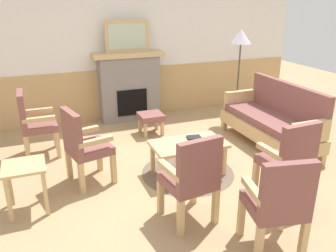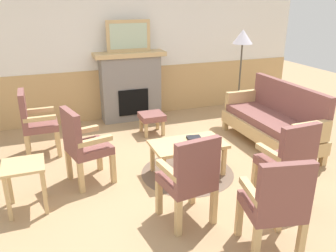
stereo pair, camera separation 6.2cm
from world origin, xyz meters
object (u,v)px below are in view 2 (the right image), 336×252
object	(u,v)px
fireplace	(131,86)
armchair_front_center	(190,176)
framed_picture	(129,36)
book_on_table	(194,138)
armchair_by_window_left	(35,120)
couch	(273,122)
side_table	(24,174)
floor_lamp_by_couch	(242,43)
armchair_near_fireplace	(83,143)
footstool	(152,118)
coffee_table	(188,147)
armchair_corner_left	(276,202)
armchair_front_left	(289,159)

from	to	relation	value
fireplace	armchair_front_center	bearing A→B (deg)	-94.81
framed_picture	book_on_table	distance (m)	2.57
armchair_by_window_left	armchair_front_center	bearing A→B (deg)	-58.17
couch	armchair_front_center	bearing A→B (deg)	-146.11
armchair_by_window_left	side_table	bearing A→B (deg)	-95.32
floor_lamp_by_couch	book_on_table	bearing A→B (deg)	-136.48
armchair_near_fireplace	footstool	bearing A→B (deg)	44.58
coffee_table	armchair_front_center	bearing A→B (deg)	-112.79
book_on_table	footstool	size ratio (longest dim) A/B	0.46
armchair_corner_left	side_table	bearing A→B (deg)	143.60
couch	armchair_front_left	size ratio (longest dim) A/B	1.84
coffee_table	armchair_corner_left	world-z (taller)	armchair_corner_left
armchair_front_left	side_table	size ratio (longest dim) A/B	1.78
footstool	armchair_front_left	world-z (taller)	armchair_front_left
couch	armchair_corner_left	world-z (taller)	same
coffee_table	floor_lamp_by_couch	world-z (taller)	floor_lamp_by_couch
armchair_near_fireplace	armchair_corner_left	size ratio (longest dim) A/B	1.00
book_on_table	armchair_by_window_left	size ratio (longest dim) A/B	0.19
fireplace	side_table	size ratio (longest dim) A/B	2.36
framed_picture	armchair_front_left	bearing A→B (deg)	-75.18
couch	book_on_table	size ratio (longest dim) A/B	9.88
side_table	framed_picture	bearing A→B (deg)	53.65
fireplace	armchair_front_left	world-z (taller)	fireplace
armchair_corner_left	side_table	world-z (taller)	armchair_corner_left
coffee_table	armchair_front_center	distance (m)	1.08
armchair_front_left	floor_lamp_by_couch	size ratio (longest dim) A/B	0.58
fireplace	side_table	distance (m)	3.14
coffee_table	fireplace	bearing A→B (deg)	93.09
book_on_table	footstool	world-z (taller)	book_on_table
framed_picture	armchair_front_center	world-z (taller)	framed_picture
framed_picture	floor_lamp_by_couch	xyz separation A→B (m)	(1.89, -0.75, -0.11)
armchair_near_fireplace	armchair_front_center	xyz separation A→B (m)	(0.89, -1.22, 0.00)
armchair_near_fireplace	couch	bearing A→B (deg)	2.82
side_table	floor_lamp_by_couch	bearing A→B (deg)	25.33
couch	armchair_corner_left	bearing A→B (deg)	-126.45
coffee_table	armchair_by_window_left	world-z (taller)	armchair_by_window_left
fireplace	armchair_front_center	xyz separation A→B (m)	(-0.28, -3.38, -0.11)
footstool	framed_picture	bearing A→B (deg)	98.39
armchair_by_window_left	armchair_corner_left	size ratio (longest dim) A/B	1.00
armchair_front_left	side_table	world-z (taller)	armchair_front_left
armchair_front_left	framed_picture	bearing A→B (deg)	104.82
fireplace	footstool	size ratio (longest dim) A/B	3.25
armchair_front_left	armchair_front_center	xyz separation A→B (m)	(-1.19, 0.02, 0.00)
side_table	floor_lamp_by_couch	xyz separation A→B (m)	(3.75, 1.78, 1.02)
armchair_corner_left	floor_lamp_by_couch	bearing A→B (deg)	63.41
couch	fireplace	bearing A→B (deg)	130.94
framed_picture	armchair_near_fireplace	size ratio (longest dim) A/B	0.82
couch	floor_lamp_by_couch	xyz separation A→B (m)	(0.14, 1.26, 1.05)
framed_picture	footstool	bearing A→B (deg)	-81.61
side_table	floor_lamp_by_couch	distance (m)	4.27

